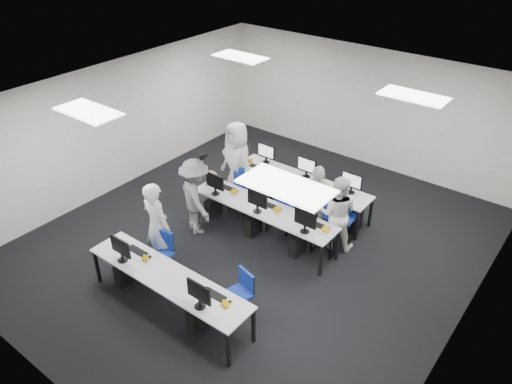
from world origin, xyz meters
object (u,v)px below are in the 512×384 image
Objects in this scene: desk_front at (168,279)px; chair_3 at (281,215)px; student_1 at (337,213)px; photographer at (195,197)px; chair_1 at (239,301)px; chair_5 at (246,193)px; student_2 at (237,162)px; desk_mid at (263,210)px; chair_7 at (341,226)px; chair_2 at (242,197)px; chair_0 at (160,263)px; student_3 at (316,203)px; chair_4 at (327,237)px; student_0 at (157,226)px; chair_6 at (287,207)px.

chair_3 reaches higher than desk_front.
student_1 is at bearing -7.85° from chair_3.
chair_1 is at bearing 173.99° from photographer.
chair_5 is 0.75m from student_2.
student_1 reaches higher than desk_mid.
chair_7 is 0.59× the size of photographer.
chair_2 reaches higher than chair_1.
student_3 is (1.60, 2.76, 0.54)m from chair_0.
chair_1 is 2.42m from chair_4.
student_3 is (0.81, 0.67, 0.14)m from desk_mid.
student_0 is 2.78m from student_2.
student_2 reaches higher than desk_front.
chair_6 is 1.26m from chair_7.
desk_mid is 3.58× the size of chair_0.
chair_3 reaches higher than chair_4.
chair_4 reaches higher than chair_1.
desk_mid is 1.93× the size of photographer.
student_2 is (-1.47, 0.36, 0.63)m from chair_3.
desk_front is at bearing -56.47° from chair_5.
chair_4 is (2.04, 2.53, 0.02)m from chair_0.
desk_front is at bearing -105.57° from chair_3.
chair_1 is 0.46× the size of student_0.
chair_5 is 1.11m from chair_6.
chair_6 is at bearing 17.48° from chair_5.
chair_1 is 3.46m from chair_5.
chair_7 is at bearing -105.33° from student_1.
chair_7 is 0.60× the size of student_3.
desk_mid is 3.57× the size of chair_2.
chair_0 is 0.57× the size of student_1.
student_0 reaches higher than student_3.
chair_3 is 1.32m from student_1.
photographer is at bearing -152.48° from chair_3.
chair_3 is 1.21m from chair_5.
chair_3 is at bearing -163.75° from chair_7.
student_1 is (1.28, -0.18, 0.48)m from chair_6.
photographer is (-2.50, -1.59, 0.52)m from chair_7.
student_0 is (-2.27, -2.31, 0.59)m from chair_4.
chair_1 is 2.70m from student_1.
chair_1 is at bearing 61.41° from student_1.
student_0 reaches higher than desk_mid.
photographer is (-1.23, -0.64, 0.15)m from desk_mid.
student_1 is (0.33, 2.62, 0.53)m from chair_1.
student_1 is (2.40, -0.15, 0.53)m from chair_5.
chair_3 is at bearing 0.35° from student_2.
desk_front is 3.39m from chair_2.
chair_1 is 0.52× the size of student_1.
chair_2 is 2.32m from chair_7.
chair_1 is 2.63m from photographer.
chair_0 is 0.91× the size of chair_7.
chair_6 is at bearing 89.75° from desk_front.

